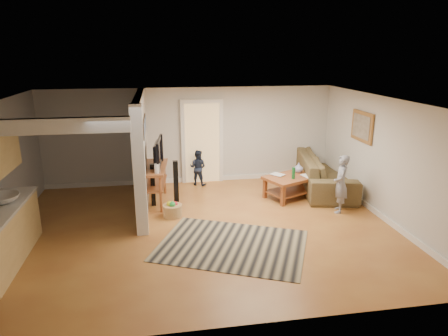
{
  "coord_description": "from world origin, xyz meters",
  "views": [
    {
      "loc": [
        -0.81,
        -7.24,
        3.39
      ],
      "look_at": [
        0.46,
        0.42,
        1.1
      ],
      "focal_mm": 32.0,
      "sensor_mm": 36.0,
      "label": 1
    }
  ],
  "objects_px": {
    "speaker_right": "(153,185)",
    "child": "(338,211)",
    "toy_basket": "(173,210)",
    "sofa": "(322,187)",
    "speaker_left": "(176,184)",
    "toddler": "(198,185)",
    "coffee_table": "(294,180)",
    "tv_console": "(155,170)"
  },
  "relations": [
    {
      "from": "coffee_table",
      "to": "speaker_right",
      "type": "bearing_deg",
      "value": -179.54
    },
    {
      "from": "speaker_right",
      "to": "toddler",
      "type": "bearing_deg",
      "value": 46.64
    },
    {
      "from": "sofa",
      "to": "speaker_right",
      "type": "distance_m",
      "value": 4.36
    },
    {
      "from": "sofa",
      "to": "coffee_table",
      "type": "relative_size",
      "value": 1.84
    },
    {
      "from": "speaker_right",
      "to": "tv_console",
      "type": "bearing_deg",
      "value": 67.84
    },
    {
      "from": "sofa",
      "to": "coffee_table",
      "type": "height_order",
      "value": "coffee_table"
    },
    {
      "from": "tv_console",
      "to": "speaker_right",
      "type": "bearing_deg",
      "value": -105.09
    },
    {
      "from": "tv_console",
      "to": "child",
      "type": "distance_m",
      "value": 4.19
    },
    {
      "from": "coffee_table",
      "to": "speaker_left",
      "type": "bearing_deg",
      "value": -175.38
    },
    {
      "from": "speaker_right",
      "to": "child",
      "type": "height_order",
      "value": "speaker_right"
    },
    {
      "from": "speaker_right",
      "to": "child",
      "type": "distance_m",
      "value": 4.16
    },
    {
      "from": "speaker_left",
      "to": "toy_basket",
      "type": "bearing_deg",
      "value": -102.26
    },
    {
      "from": "toy_basket",
      "to": "toddler",
      "type": "distance_m",
      "value": 2.16
    },
    {
      "from": "sofa",
      "to": "toy_basket",
      "type": "xyz_separation_m",
      "value": [
        -3.9,
        -1.28,
        0.15
      ]
    },
    {
      "from": "toddler",
      "to": "speaker_left",
      "type": "bearing_deg",
      "value": 93.91
    },
    {
      "from": "coffee_table",
      "to": "child",
      "type": "relative_size",
      "value": 1.23
    },
    {
      "from": "sofa",
      "to": "toddler",
      "type": "xyz_separation_m",
      "value": [
        -3.15,
        0.73,
        0.0
      ]
    },
    {
      "from": "child",
      "to": "coffee_table",
      "type": "bearing_deg",
      "value": -125.04
    },
    {
      "from": "speaker_left",
      "to": "toddler",
      "type": "bearing_deg",
      "value": 66.59
    },
    {
      "from": "child",
      "to": "toddler",
      "type": "xyz_separation_m",
      "value": [
        -2.85,
        2.33,
        0.0
      ]
    },
    {
      "from": "coffee_table",
      "to": "child",
      "type": "height_order",
      "value": "coffee_table"
    },
    {
      "from": "sofa",
      "to": "toy_basket",
      "type": "distance_m",
      "value": 4.11
    },
    {
      "from": "speaker_left",
      "to": "toddler",
      "type": "height_order",
      "value": "speaker_left"
    },
    {
      "from": "speaker_right",
      "to": "toy_basket",
      "type": "relative_size",
      "value": 2.41
    },
    {
      "from": "sofa",
      "to": "toy_basket",
      "type": "bearing_deg",
      "value": 119.66
    },
    {
      "from": "sofa",
      "to": "toddler",
      "type": "relative_size",
      "value": 3.09
    },
    {
      "from": "toy_basket",
      "to": "child",
      "type": "distance_m",
      "value": 3.62
    },
    {
      "from": "sofa",
      "to": "child",
      "type": "xyz_separation_m",
      "value": [
        -0.3,
        -1.6,
        0.0
      ]
    },
    {
      "from": "tv_console",
      "to": "toddler",
      "type": "height_order",
      "value": "tv_console"
    },
    {
      "from": "speaker_right",
      "to": "toy_basket",
      "type": "xyz_separation_m",
      "value": [
        0.4,
        -0.72,
        -0.34
      ]
    },
    {
      "from": "sofa",
      "to": "speaker_left",
      "type": "distance_m",
      "value": 3.9
    },
    {
      "from": "sofa",
      "to": "speaker_left",
      "type": "xyz_separation_m",
      "value": [
        -3.79,
        -0.76,
        0.54
      ]
    },
    {
      "from": "tv_console",
      "to": "toy_basket",
      "type": "bearing_deg",
      "value": -64.2
    },
    {
      "from": "speaker_right",
      "to": "sofa",
      "type": "bearing_deg",
      "value": 5.64
    },
    {
      "from": "tv_console",
      "to": "speaker_left",
      "type": "distance_m",
      "value": 0.63
    },
    {
      "from": "speaker_right",
      "to": "child",
      "type": "relative_size",
      "value": 0.76
    },
    {
      "from": "speaker_right",
      "to": "toddler",
      "type": "relative_size",
      "value": 1.04
    },
    {
      "from": "toy_basket",
      "to": "tv_console",
      "type": "bearing_deg",
      "value": 110.54
    },
    {
      "from": "tv_console",
      "to": "speaker_right",
      "type": "height_order",
      "value": "tv_console"
    },
    {
      "from": "sofa",
      "to": "tv_console",
      "type": "height_order",
      "value": "tv_console"
    },
    {
      "from": "sofa",
      "to": "coffee_table",
      "type": "xyz_separation_m",
      "value": [
        -0.98,
        -0.54,
        0.42
      ]
    },
    {
      "from": "toy_basket",
      "to": "child",
      "type": "bearing_deg",
      "value": -4.97
    }
  ]
}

